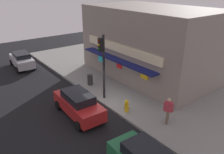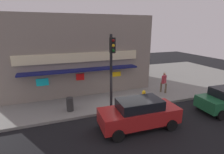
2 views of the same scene
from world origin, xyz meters
The scene contains 8 objects.
ground_plane centered at (0.00, 0.00, 0.00)m, with size 49.89×49.89×0.00m, color black.
sidewalk centered at (0.00, 6.26, 0.09)m, with size 33.26×12.53×0.17m, color gray.
corner_building centered at (-2.45, 7.04, 3.35)m, with size 12.40×8.13×6.35m.
traffic_light centered at (-0.96, 0.48, 3.36)m, with size 0.32×0.58×4.97m.
fire_hydrant centered at (1.63, 0.64, 0.61)m, with size 0.53×0.29×0.90m.
trash_can centered at (-3.70, 1.04, 0.63)m, with size 0.46×0.46×0.92m, color #2D2D2D.
pedestrian centered at (4.23, 1.83, 1.14)m, with size 0.58×0.58×1.75m.
parked_car_red centered at (-0.25, -2.09, 0.87)m, with size 4.55×2.08×1.70m.
Camera 2 is at (-4.78, -9.99, 5.50)m, focal length 28.21 mm.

